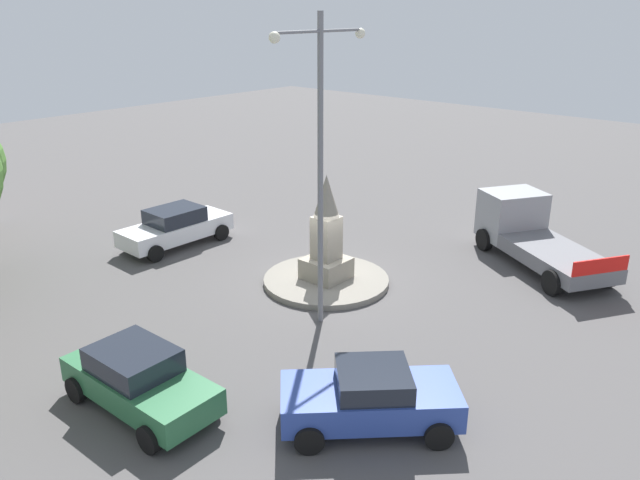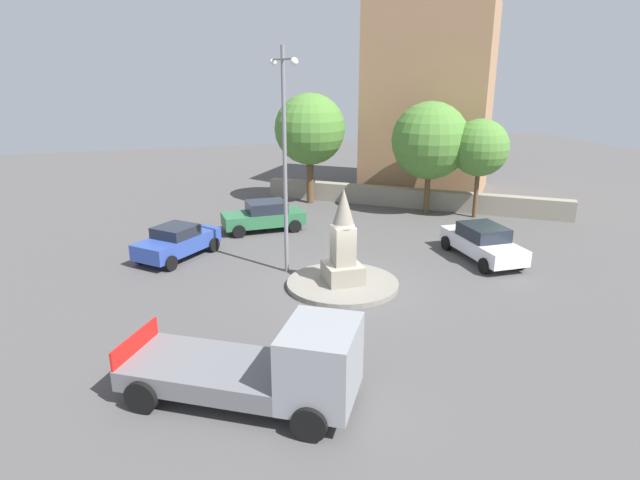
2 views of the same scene
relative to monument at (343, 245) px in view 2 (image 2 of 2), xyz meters
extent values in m
plane|color=#4F4C4C|center=(0.00, 0.00, -1.67)|extent=(80.00, 80.00, 0.00)
cylinder|color=gray|center=(0.00, 0.00, -1.57)|extent=(4.26, 4.26, 0.20)
cube|color=gray|center=(0.00, 0.00, -1.12)|extent=(1.36, 1.36, 0.71)
cube|color=gray|center=(0.00, 0.00, -0.03)|extent=(0.78, 0.78, 1.48)
cone|color=gray|center=(0.00, 0.00, 1.42)|extent=(0.86, 0.86, 1.42)
cylinder|color=slate|center=(2.18, 1.65, 2.70)|extent=(0.16, 0.16, 8.75)
cylinder|color=slate|center=(1.35, 1.65, 6.58)|extent=(1.65, 0.08, 0.08)
cylinder|color=slate|center=(3.00, 1.65, 6.58)|extent=(1.65, 0.08, 0.08)
sphere|color=#F2EACC|center=(0.53, 1.65, 6.48)|extent=(0.28, 0.28, 0.28)
sphere|color=#F2EACC|center=(3.82, 1.65, 6.48)|extent=(0.28, 0.28, 0.28)
cube|color=#2D6B42|center=(8.20, 1.39, -1.03)|extent=(1.79, 4.12, 0.64)
cube|color=#1E232D|center=(8.21, 1.21, -0.44)|extent=(1.59, 1.95, 0.55)
cylinder|color=black|center=(7.33, 2.78, -1.35)|extent=(0.24, 0.65, 0.64)
cylinder|color=black|center=(8.98, 2.84, -1.35)|extent=(0.24, 0.65, 0.64)
cylinder|color=black|center=(7.42, -0.06, -1.35)|extent=(0.24, 0.65, 0.64)
cylinder|color=black|center=(9.08, -0.01, -1.35)|extent=(0.24, 0.65, 0.64)
cube|color=silver|center=(1.15, -6.79, -1.03)|extent=(4.47, 1.75, 0.64)
cube|color=#1E232D|center=(1.15, -6.79, -0.43)|extent=(2.02, 1.58, 0.56)
cylinder|color=black|center=(2.72, -5.98, -1.35)|extent=(0.64, 0.23, 0.64)
cylinder|color=black|center=(2.69, -7.66, -1.35)|extent=(0.64, 0.23, 0.64)
cylinder|color=black|center=(-0.39, -5.93, -1.35)|extent=(0.64, 0.23, 0.64)
cylinder|color=black|center=(-0.42, -7.61, -1.35)|extent=(0.64, 0.23, 0.64)
cube|color=#2D479E|center=(5.23, 5.78, -1.02)|extent=(3.95, 3.97, 0.67)
cube|color=#1E232D|center=(5.18, 5.83, -0.45)|extent=(2.21, 2.21, 0.46)
cylinder|color=black|center=(3.67, 6.17, -1.35)|extent=(0.61, 0.61, 0.64)
cylinder|color=black|center=(4.86, 7.35, -1.35)|extent=(0.61, 0.61, 0.64)
cylinder|color=black|center=(5.59, 4.21, -1.35)|extent=(0.61, 0.61, 0.64)
cylinder|color=black|center=(6.79, 5.39, -1.35)|extent=(0.61, 0.61, 0.64)
cube|color=gray|center=(-7.30, 3.14, -0.34)|extent=(2.74, 2.58, 1.83)
cube|color=slate|center=(-5.77, 5.62, -0.99)|extent=(4.02, 4.67, 0.52)
cube|color=red|center=(-4.70, 7.36, -0.48)|extent=(1.81, 1.15, 0.50)
cylinder|color=black|center=(-6.39, 2.55, -1.25)|extent=(0.68, 0.86, 0.84)
cylinder|color=black|center=(-8.24, 3.69, -1.25)|extent=(0.68, 0.86, 0.84)
cylinder|color=black|center=(-4.19, 6.12, -1.25)|extent=(0.68, 0.86, 0.84)
cylinder|color=black|center=(-6.04, 7.26, -1.25)|extent=(0.68, 0.86, 0.84)
cube|color=gray|center=(10.38, -7.91, -1.12)|extent=(11.43, 14.71, 1.11)
cube|color=#A87A56|center=(14.41, -10.97, 4.29)|extent=(10.21, 10.29, 11.92)
cylinder|color=brown|center=(13.21, -2.55, -0.17)|extent=(0.43, 0.43, 3.01)
sphere|color=#4C7F33|center=(13.21, -2.55, 2.80)|extent=(4.18, 4.18, 4.18)
cylinder|color=brown|center=(8.91, -8.19, -0.36)|extent=(0.31, 0.31, 2.62)
sphere|color=#4C7F33|center=(8.91, -8.19, 2.44)|extent=(4.25, 4.25, 4.25)
cylinder|color=brown|center=(7.29, -10.32, -0.28)|extent=(0.24, 0.24, 2.78)
sphere|color=#4C7F33|center=(7.29, -10.32, 2.18)|extent=(3.07, 3.07, 3.07)
camera|label=1|loc=(14.73, 12.67, 7.16)|focal=35.06mm
camera|label=2|loc=(-18.20, 6.52, 6.35)|focal=30.68mm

